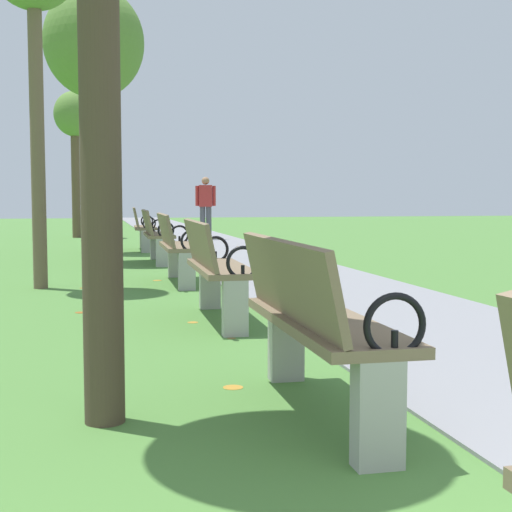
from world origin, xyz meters
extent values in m
cube|color=gray|center=(1.16, 18.00, 0.01)|extent=(2.33, 44.00, 0.02)
cube|color=#7A664C|center=(-0.45, 2.94, 0.47)|extent=(0.45, 1.60, 0.05)
cube|color=#7A664C|center=(-0.64, 2.94, 0.70)|extent=(0.14, 1.60, 0.40)
cube|color=#A8A59E|center=(-0.46, 2.20, 0.23)|extent=(0.20, 0.12, 0.45)
cube|color=#A8A59E|center=(-0.44, 3.68, 0.23)|extent=(0.20, 0.12, 0.45)
torus|color=black|center=(-0.40, 2.18, 0.59)|extent=(0.27, 0.03, 0.27)
cylinder|color=black|center=(-0.40, 2.18, 0.51)|extent=(0.03, 0.03, 0.12)
torus|color=black|center=(-0.38, 3.70, 0.59)|extent=(0.27, 0.03, 0.27)
cylinder|color=black|center=(-0.38, 3.70, 0.51)|extent=(0.03, 0.03, 0.12)
cube|color=#7A664C|center=(-0.45, 5.88, 0.47)|extent=(0.48, 1.61, 0.05)
cube|color=#7A664C|center=(-0.64, 5.88, 0.70)|extent=(0.16, 1.60, 0.40)
cube|color=#A8A59E|center=(-0.47, 5.14, 0.23)|extent=(0.20, 0.13, 0.45)
cube|color=#A8A59E|center=(-0.43, 6.62, 0.23)|extent=(0.20, 0.13, 0.45)
torus|color=black|center=(-0.41, 5.12, 0.59)|extent=(0.27, 0.04, 0.27)
cylinder|color=black|center=(-0.41, 5.12, 0.51)|extent=(0.03, 0.03, 0.12)
torus|color=black|center=(-0.37, 6.64, 0.59)|extent=(0.27, 0.04, 0.27)
cylinder|color=black|center=(-0.37, 6.64, 0.51)|extent=(0.03, 0.03, 0.12)
cube|color=#7A664C|center=(-0.45, 8.86, 0.47)|extent=(0.48, 1.61, 0.05)
cube|color=#7A664C|center=(-0.64, 8.86, 0.70)|extent=(0.16, 1.60, 0.40)
cube|color=#A8A59E|center=(-0.47, 8.12, 0.23)|extent=(0.20, 0.12, 0.45)
cube|color=#A8A59E|center=(-0.43, 9.60, 0.23)|extent=(0.20, 0.12, 0.45)
torus|color=black|center=(-0.41, 8.10, 0.59)|extent=(0.27, 0.04, 0.27)
cylinder|color=black|center=(-0.41, 8.10, 0.51)|extent=(0.03, 0.03, 0.12)
torus|color=black|center=(-0.37, 9.61, 0.59)|extent=(0.27, 0.04, 0.27)
cylinder|color=black|center=(-0.37, 9.61, 0.51)|extent=(0.03, 0.03, 0.12)
cube|color=#7A664C|center=(-0.45, 11.88, 0.47)|extent=(0.47, 1.61, 0.05)
cube|color=#7A664C|center=(-0.64, 11.89, 0.70)|extent=(0.16, 1.60, 0.40)
cube|color=#A8A59E|center=(-0.47, 11.14, 0.23)|extent=(0.20, 0.12, 0.45)
cube|color=#A8A59E|center=(-0.43, 12.62, 0.23)|extent=(0.20, 0.12, 0.45)
torus|color=black|center=(-0.41, 11.12, 0.59)|extent=(0.27, 0.04, 0.27)
cylinder|color=black|center=(-0.41, 11.12, 0.51)|extent=(0.03, 0.03, 0.12)
torus|color=black|center=(-0.37, 12.64, 0.59)|extent=(0.27, 0.04, 0.27)
cylinder|color=black|center=(-0.37, 12.64, 0.51)|extent=(0.03, 0.03, 0.12)
cube|color=#7A664C|center=(-0.45, 14.97, 0.47)|extent=(0.51, 1.62, 0.05)
cube|color=#7A664C|center=(-0.64, 14.98, 0.70)|extent=(0.20, 1.60, 0.40)
cube|color=#A8A59E|center=(-0.48, 14.23, 0.23)|extent=(0.21, 0.13, 0.45)
cube|color=#A8A59E|center=(-0.42, 15.71, 0.23)|extent=(0.21, 0.13, 0.45)
torus|color=black|center=(-0.42, 14.20, 0.59)|extent=(0.27, 0.04, 0.27)
cylinder|color=black|center=(-0.42, 14.20, 0.51)|extent=(0.03, 0.03, 0.12)
torus|color=black|center=(-0.36, 15.72, 0.59)|extent=(0.27, 0.04, 0.27)
cylinder|color=black|center=(-0.36, 15.72, 0.51)|extent=(0.03, 0.03, 0.12)
cylinder|color=#4C3D2D|center=(-1.53, 3.07, 1.53)|extent=(0.20, 0.20, 3.06)
cylinder|color=brown|center=(-2.18, 8.69, 1.77)|extent=(0.17, 0.17, 3.54)
cylinder|color=#4C3D2D|center=(-1.46, 12.36, 1.56)|extent=(0.17, 0.17, 3.13)
ellipsoid|color=#5B8438|center=(-1.46, 12.36, 3.72)|extent=(1.69, 1.69, 1.86)
cylinder|color=brown|center=(-1.57, 14.70, 2.07)|extent=(0.17, 0.17, 4.14)
ellipsoid|color=olive|center=(-1.57, 14.70, 4.61)|extent=(1.35, 1.35, 1.49)
cylinder|color=brown|center=(-1.94, 20.31, 1.50)|extent=(0.23, 0.23, 3.00)
ellipsoid|color=#5B8438|center=(-1.94, 20.31, 3.39)|extent=(1.12, 1.12, 1.23)
cylinder|color=#4C4C56|center=(1.44, 18.32, 0.45)|extent=(0.14, 0.14, 0.85)
cylinder|color=#4C4C56|center=(1.28, 18.35, 0.45)|extent=(0.14, 0.14, 0.85)
cube|color=#B22D2D|center=(1.36, 18.33, 1.15)|extent=(0.37, 0.28, 0.56)
sphere|color=#9E7051|center=(1.36, 18.33, 1.54)|extent=(0.20, 0.20, 0.20)
cylinder|color=#B22D2D|center=(1.58, 18.29, 1.15)|extent=(0.09, 0.09, 0.52)
cylinder|color=#B22D2D|center=(1.15, 18.37, 1.15)|extent=(0.09, 0.09, 0.52)
cylinder|color=#BC842D|center=(-0.71, 5.84, 0.00)|extent=(0.13, 0.13, 0.00)
cylinder|color=#93511E|center=(-1.68, 6.63, 0.00)|extent=(0.15, 0.15, 0.00)
cylinder|color=brown|center=(-0.52, 5.04, 0.00)|extent=(0.09, 0.09, 0.00)
cylinder|color=#BC842D|center=(-0.79, 3.57, 0.00)|extent=(0.14, 0.14, 0.00)
cylinder|color=brown|center=(1.63, 15.35, 0.02)|extent=(0.13, 0.13, 0.00)
cylinder|color=#93511E|center=(-1.67, 14.81, 0.00)|extent=(0.12, 0.12, 0.00)
cylinder|color=gold|center=(2.12, 10.79, 0.02)|extent=(0.11, 0.11, 0.00)
cylinder|color=#BC842D|center=(-1.21, 12.93, 0.00)|extent=(0.16, 0.16, 0.00)
cylinder|color=#AD6B23|center=(-1.49, 10.45, 0.00)|extent=(0.14, 0.14, 0.00)
cylinder|color=#AD6B23|center=(0.92, 10.36, 0.02)|extent=(0.11, 0.11, 0.00)
cylinder|color=#93511E|center=(-1.67, 8.60, 0.00)|extent=(0.13, 0.13, 0.00)
cylinder|color=#BC842D|center=(0.34, 10.60, 0.02)|extent=(0.15, 0.15, 0.00)
cylinder|color=gold|center=(0.78, 11.04, 0.02)|extent=(0.13, 0.13, 0.00)
cylinder|color=#BC842D|center=(-0.72, 9.23, 0.00)|extent=(0.14, 0.14, 0.00)
cylinder|color=brown|center=(0.77, 15.17, 0.02)|extent=(0.11, 0.11, 0.00)
cylinder|color=#BC842D|center=(0.33, 10.11, 0.02)|extent=(0.10, 0.10, 0.00)
camera|label=1|loc=(-1.59, -0.54, 1.10)|focal=51.43mm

